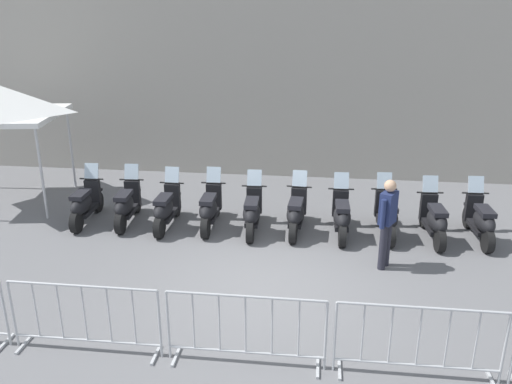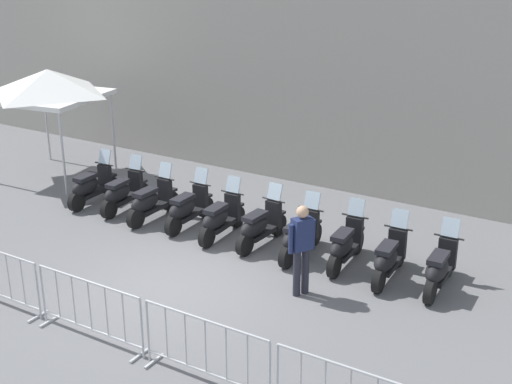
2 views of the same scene
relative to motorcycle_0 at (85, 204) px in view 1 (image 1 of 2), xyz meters
The scene contains 16 objects.
ground_plane 4.89m from the motorcycle_0, 37.67° to the right, with size 120.00×120.00×0.00m, color slate.
motorcycle_0 is the anchor object (origin of this frame).
motorcycle_1 0.96m from the motorcycle_0, ahead, with size 0.56×1.73×1.24m.
motorcycle_2 1.90m from the motorcycle_0, 10.83° to the right, with size 0.65×1.72×1.24m.
motorcycle_3 2.85m from the motorcycle_0, ahead, with size 0.62×1.72×1.24m.
motorcycle_4 3.80m from the motorcycle_0, ahead, with size 0.59×1.72×1.24m.
motorcycle_5 4.75m from the motorcycle_0, ahead, with size 0.70×1.71×1.24m.
motorcycle_6 5.71m from the motorcycle_0, ahead, with size 0.61×1.72×1.24m.
motorcycle_7 6.66m from the motorcycle_0, ahead, with size 0.57×1.73×1.24m.
motorcycle_8 7.61m from the motorcycle_0, ahead, with size 0.57×1.73×1.24m.
motorcycle_9 8.56m from the motorcycle_0, ahead, with size 0.59×1.72×1.24m.
barrier_segment_1 4.90m from the motorcycle_0, 74.79° to the right, with size 2.15×0.75×1.07m.
barrier_segment_2 6.19m from the motorcycle_0, 55.34° to the right, with size 2.15×0.75×1.07m.
barrier_segment_3 7.92m from the motorcycle_0, 43.43° to the right, with size 2.15×0.75×1.07m.
officer_near_row_end 6.63m from the motorcycle_0, 21.09° to the right, with size 0.40×0.45×1.73m.
canopy_tent 3.27m from the motorcycle_0, 145.95° to the left, with size 2.50×2.50×2.91m.
Camera 1 is at (-0.43, -8.06, 4.63)m, focal length 36.44 mm.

